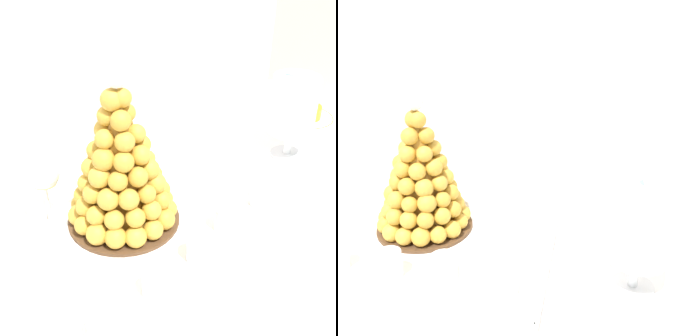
% 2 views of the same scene
% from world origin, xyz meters
% --- Properties ---
extents(buffet_table, '(1.76, 0.89, 0.73)m').
position_xyz_m(buffet_table, '(0.00, 0.00, 0.62)').
color(buffet_table, brown).
rests_on(buffet_table, ground_plane).
extents(serving_tray, '(0.68, 0.45, 0.02)m').
position_xyz_m(serving_tray, '(-0.12, -0.00, 0.73)').
color(serving_tray, white).
rests_on(serving_tray, buffet_table).
extents(croquembouche, '(0.25, 0.25, 0.36)m').
position_xyz_m(croquembouche, '(-0.13, 0.08, 0.87)').
color(croquembouche, '#4C331E').
rests_on(croquembouche, serving_tray).
extents(dessert_cup_left, '(0.06, 0.06, 0.05)m').
position_xyz_m(dessert_cup_left, '(-0.37, -0.13, 0.76)').
color(dessert_cup_left, silver).
rests_on(dessert_cup_left, serving_tray).
extents(dessert_cup_mid_left, '(0.05, 0.05, 0.06)m').
position_xyz_m(dessert_cup_mid_left, '(-0.25, -0.13, 0.76)').
color(dessert_cup_mid_left, silver).
rests_on(dessert_cup_mid_left, serving_tray).
extents(dessert_cup_centre, '(0.05, 0.05, 0.06)m').
position_xyz_m(dessert_cup_centre, '(-0.12, -0.13, 0.76)').
color(dessert_cup_centre, silver).
rests_on(dessert_cup_centre, serving_tray).
extents(dessert_cup_mid_right, '(0.06, 0.06, 0.06)m').
position_xyz_m(dessert_cup_mid_right, '(-0.00, -0.11, 0.76)').
color(dessert_cup_mid_right, silver).
rests_on(dessert_cup_mid_right, serving_tray).
extents(dessert_cup_right, '(0.06, 0.06, 0.05)m').
position_xyz_m(dessert_cup_right, '(0.13, -0.12, 0.76)').
color(dessert_cup_right, silver).
rests_on(dessert_cup_right, serving_tray).
extents(macaron_goblet, '(0.12, 0.12, 0.24)m').
position_xyz_m(macaron_goblet, '(0.39, -0.05, 0.88)').
color(macaron_goblet, white).
rests_on(macaron_goblet, buffet_table).
extents(fruit_tart_plate, '(0.20, 0.20, 0.06)m').
position_xyz_m(fruit_tart_plate, '(0.64, 0.03, 0.74)').
color(fruit_tart_plate, white).
rests_on(fruit_tart_plate, buffet_table).
extents(wine_glass, '(0.07, 0.07, 0.17)m').
position_xyz_m(wine_glass, '(-0.24, 0.20, 0.86)').
color(wine_glass, silver).
rests_on(wine_glass, buffet_table).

